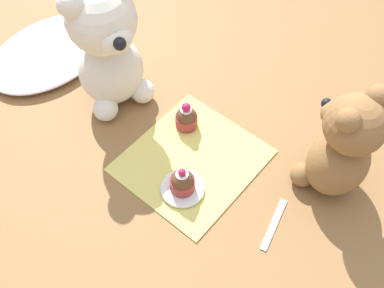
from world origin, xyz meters
name	(u,v)px	position (x,y,z in m)	size (l,w,h in m)	color
ground_plane	(192,161)	(0.00, 0.00, 0.00)	(4.00, 4.00, 0.00)	olive
knitted_placemat	(192,160)	(0.00, 0.00, 0.00)	(0.25, 0.23, 0.01)	#E0D166
tulle_cloth	(50,52)	(0.01, 0.44, 0.02)	(0.30, 0.22, 0.03)	silver
teddy_bear_cream	(107,47)	(0.02, 0.23, 0.14)	(0.16, 0.16, 0.28)	silver
teddy_bear_tan	(343,147)	(0.13, -0.22, 0.11)	(0.13, 0.13, 0.23)	olive
cupcake_near_cream_bear	(186,117)	(0.06, 0.06, 0.03)	(0.05, 0.05, 0.06)	#993333
saucer_plate	(183,188)	(-0.06, -0.03, 0.01)	(0.08, 0.08, 0.01)	silver
cupcake_near_tan_bear	(182,182)	(-0.06, -0.03, 0.03)	(0.05, 0.05, 0.06)	#993333
teaspoon	(274,224)	(-0.01, -0.20, 0.00)	(0.11, 0.01, 0.01)	silver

